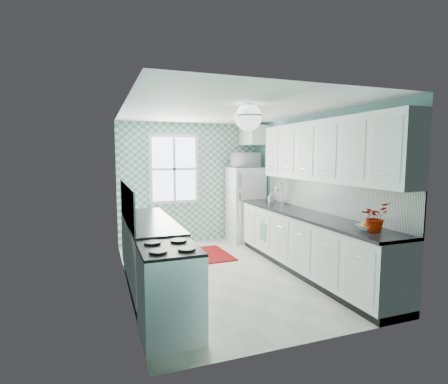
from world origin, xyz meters
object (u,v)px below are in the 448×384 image
object	(u,v)px
fridge	(245,204)
fruit_bowl	(369,227)
stove	(170,290)
sink	(274,204)
potted_plant	(375,217)
ceiling_light	(248,117)
microwave	(245,160)

from	to	relation	value
fridge	fruit_bowl	world-z (taller)	fridge
stove	sink	world-z (taller)	sink
fruit_bowl	potted_plant	bearing A→B (deg)	-90.00
sink	fruit_bowl	world-z (taller)	sink
ceiling_light	fruit_bowl	xyz separation A→B (m)	(1.20, -0.89, -1.35)
potted_plant	microwave	world-z (taller)	microwave
fridge	stove	xyz separation A→B (m)	(-2.31, -3.38, -0.31)
fridge	sink	distance (m)	1.13
stove	potted_plant	distance (m)	2.49
potted_plant	microwave	distance (m)	3.65
sink	fruit_bowl	distance (m)	2.39
stove	potted_plant	xyz separation A→B (m)	(2.40, -0.22, 0.64)
sink	potted_plant	xyz separation A→B (m)	(-0.00, -2.48, 0.18)
fruit_bowl	microwave	world-z (taller)	microwave
fridge	stove	size ratio (longest dim) A/B	1.75
fruit_bowl	sink	bearing A→B (deg)	89.90
microwave	fridge	bearing A→B (deg)	57.43
stove	fruit_bowl	distance (m)	2.45
stove	microwave	world-z (taller)	microwave
ceiling_light	microwave	xyz separation A→B (m)	(1.11, 2.62, -0.59)
fridge	potted_plant	world-z (taller)	fridge
fruit_bowl	microwave	size ratio (longest dim) A/B	0.47
fridge	microwave	size ratio (longest dim) A/B	2.79
fridge	potted_plant	xyz separation A→B (m)	(0.09, -3.60, 0.33)
potted_plant	fruit_bowl	bearing A→B (deg)	90.00
microwave	fruit_bowl	bearing A→B (deg)	94.64
ceiling_light	potted_plant	size ratio (longest dim) A/B	0.99
ceiling_light	fruit_bowl	world-z (taller)	ceiling_light
ceiling_light	microwave	world-z (taller)	ceiling_light
potted_plant	microwave	size ratio (longest dim) A/B	0.62
fridge	microwave	distance (m)	0.94
microwave	stove	bearing A→B (deg)	58.81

